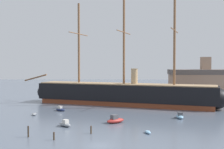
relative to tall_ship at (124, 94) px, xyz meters
name	(u,v)px	position (x,y,z in m)	size (l,w,h in m)	color
ground_plane	(100,146)	(-4.55, -47.14, -3.66)	(400.00, 400.00, 0.00)	slate
tall_ship	(124,94)	(0.00, 0.00, 0.00)	(67.64, 27.48, 33.64)	brown
motorboat_foreground_left	(65,124)	(-12.93, -32.70, -3.14)	(3.55, 3.57, 1.49)	gray
dinghy_foreground_right	(148,132)	(4.10, -38.45, -3.40)	(1.42, 2.35, 0.52)	#7FB2D6
motorboat_near_centre	(115,120)	(-2.31, -28.77, -3.00)	(4.72, 4.26, 1.90)	#B22D28
dinghy_mid_left	(34,114)	(-23.48, -19.33, -3.38)	(1.34, 2.51, 0.57)	gray
motorboat_mid_right	(180,116)	(13.36, -22.81, -3.11)	(1.65, 3.79, 1.58)	#7FB2D6
motorboat_alongside_bow	(60,109)	(-18.08, -12.34, -3.17)	(3.55, 3.02, 1.40)	#1E284C
sailboat_far_right	(194,101)	(24.03, 6.26, -3.11)	(5.21, 2.05, 6.62)	#B22D28
sailboat_distant_centre	(117,98)	(-2.41, 16.10, -3.21)	(1.68, 4.30, 5.46)	gold
mooring_piling_nearest	(28,132)	(-17.92, -42.03, -2.64)	(0.29, 0.29, 2.06)	#382B1E
mooring_piling_left_pair	(54,136)	(-12.79, -43.94, -2.96)	(0.29, 0.29, 1.42)	#423323
mooring_piling_right_pair	(91,130)	(-6.76, -39.05, -2.91)	(0.32, 0.32, 1.52)	#4C3D2D
dockside_warehouse_right	(220,85)	(35.34, 13.82, 1.94)	(39.83, 12.39, 15.79)	#565659
seagull_in_flight	(111,76)	(-3.47, -19.63, 6.62)	(0.55, 1.11, 0.13)	silver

